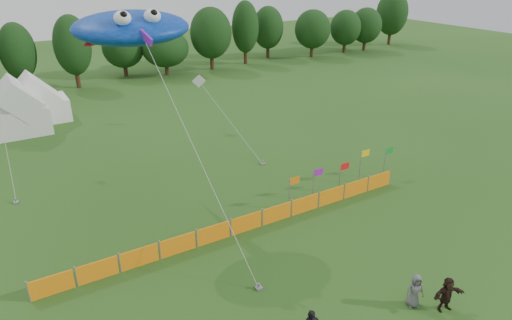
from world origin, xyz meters
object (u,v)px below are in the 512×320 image
tent_right (40,103)px  spectator_e (415,291)px  barrier_fence (246,223)px  spectator_f (447,294)px  stingray_kite (129,27)px  tent_left (20,110)px

tent_right → spectator_e: tent_right is taller
tent_right → barrier_fence: size_ratio=0.21×
barrier_fence → spectator_f: size_ratio=13.48×
tent_right → spectator_e: size_ratio=2.95×
spectator_e → stingray_kite: stingray_kite is taller
spectator_e → tent_left: bearing=133.6°
tent_left → tent_right: 2.98m
tent_left → spectator_e: 34.41m
spectator_f → stingray_kite: size_ratio=0.10×
stingray_kite → barrier_fence: bearing=-50.3°
barrier_fence → spectator_f: spectator_f is taller
barrier_fence → spectator_e: (3.26, -8.82, 0.30)m
barrier_fence → stingray_kite: size_ratio=1.33×
barrier_fence → stingray_kite: bearing=129.7°
tent_right → spectator_f: tent_right is taller
spectator_f → stingray_kite: (-8.14, 14.38, 9.84)m
tent_right → stingray_kite: size_ratio=0.29×
spectator_f → stingray_kite: 19.23m
tent_right → stingray_kite: stingray_kite is taller
spectator_e → stingray_kite: (-7.16, 13.52, 9.86)m
tent_right → spectator_e: 36.08m
stingray_kite → tent_left: bearing=104.1°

